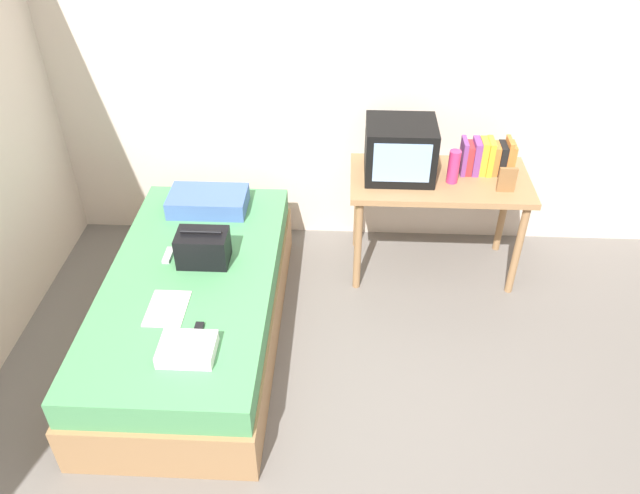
% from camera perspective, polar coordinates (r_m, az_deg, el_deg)
% --- Properties ---
extents(ground_plane, '(8.00, 8.00, 0.00)m').
position_cam_1_polar(ground_plane, '(3.45, 0.46, -17.66)').
color(ground_plane, slate).
extents(wall_back, '(5.20, 0.10, 2.60)m').
position_cam_1_polar(wall_back, '(4.27, 1.68, 16.22)').
color(wall_back, beige).
rests_on(wall_back, ground).
extents(bed, '(1.00, 2.00, 0.49)m').
position_cam_1_polar(bed, '(3.88, -11.33, -5.37)').
color(bed, '#9E754C').
rests_on(bed, ground).
extents(desk, '(1.16, 0.60, 0.74)m').
position_cam_1_polar(desk, '(4.19, 10.76, 5.14)').
color(desk, '#9E754C').
rests_on(desk, ground).
extents(tv, '(0.44, 0.39, 0.36)m').
position_cam_1_polar(tv, '(4.05, 7.31, 8.78)').
color(tv, black).
rests_on(tv, desk).
extents(water_bottle, '(0.07, 0.07, 0.22)m').
position_cam_1_polar(water_bottle, '(4.06, 12.08, 7.17)').
color(water_bottle, '#E53372').
rests_on(water_bottle, desk).
extents(book_row, '(0.34, 0.15, 0.24)m').
position_cam_1_polar(book_row, '(4.22, 14.97, 7.91)').
color(book_row, '#7A3D89').
rests_on(book_row, desk).
extents(picture_frame, '(0.11, 0.02, 0.16)m').
position_cam_1_polar(picture_frame, '(4.06, 16.68, 5.88)').
color(picture_frame, olive).
rests_on(picture_frame, desk).
extents(pillow, '(0.51, 0.31, 0.12)m').
position_cam_1_polar(pillow, '(4.24, -10.16, 4.12)').
color(pillow, '#4766AD').
rests_on(pillow, bed).
extents(handbag, '(0.30, 0.20, 0.22)m').
position_cam_1_polar(handbag, '(3.75, -10.61, -0.06)').
color(handbag, black).
rests_on(handbag, bed).
extents(magazine, '(0.21, 0.29, 0.01)m').
position_cam_1_polar(magazine, '(3.52, -13.75, -5.46)').
color(magazine, white).
rests_on(magazine, bed).
extents(remote_dark, '(0.04, 0.16, 0.02)m').
position_cam_1_polar(remote_dark, '(3.33, -11.12, -7.74)').
color(remote_dark, black).
rests_on(remote_dark, bed).
extents(remote_silver, '(0.04, 0.14, 0.02)m').
position_cam_1_polar(remote_silver, '(3.88, -13.66, -0.74)').
color(remote_silver, '#B7B7BC').
rests_on(remote_silver, bed).
extents(folded_towel, '(0.28, 0.22, 0.07)m').
position_cam_1_polar(folded_towel, '(3.23, -12.00, -9.09)').
color(folded_towel, white).
rests_on(folded_towel, bed).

